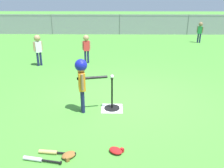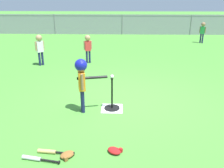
# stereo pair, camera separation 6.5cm
# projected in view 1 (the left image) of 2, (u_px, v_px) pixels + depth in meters

# --- Properties ---
(ground_plane) EXTENTS (60.00, 60.00, 0.00)m
(ground_plane) POSITION_uv_depth(u_px,v_px,m) (126.00, 100.00, 5.41)
(ground_plane) COLOR #478C33
(home_plate) EXTENTS (0.44, 0.44, 0.01)m
(home_plate) POSITION_uv_depth(u_px,v_px,m) (112.00, 108.00, 5.01)
(home_plate) COLOR white
(home_plate) RESTS_ON ground_plane
(batting_tee) EXTENTS (0.32, 0.32, 0.67)m
(batting_tee) POSITION_uv_depth(u_px,v_px,m) (112.00, 104.00, 4.97)
(batting_tee) COLOR black
(batting_tee) RESTS_ON ground_plane
(baseball_on_tee) EXTENTS (0.07, 0.07, 0.07)m
(baseball_on_tee) POSITION_uv_depth(u_px,v_px,m) (112.00, 76.00, 4.76)
(baseball_on_tee) COLOR white
(baseball_on_tee) RESTS_ON batting_tee
(batter_child) EXTENTS (0.62, 0.31, 1.10)m
(batter_child) POSITION_uv_depth(u_px,v_px,m) (82.00, 75.00, 4.61)
(batter_child) COLOR #191E4C
(batter_child) RESTS_ON ground_plane
(fielder_deep_center) EXTENTS (0.28, 0.19, 0.97)m
(fielder_deep_center) POSITION_uv_depth(u_px,v_px,m) (86.00, 45.00, 8.11)
(fielder_deep_center) COLOR #191E4C
(fielder_deep_center) RESTS_ON ground_plane
(fielder_near_right) EXTENTS (0.26, 0.20, 1.00)m
(fielder_near_right) POSITION_uv_depth(u_px,v_px,m) (200.00, 30.00, 11.57)
(fielder_near_right) COLOR #191E4C
(fielder_near_right) RESTS_ON ground_plane
(fielder_deep_left) EXTENTS (0.25, 0.22, 1.02)m
(fielder_deep_left) POSITION_uv_depth(u_px,v_px,m) (38.00, 46.00, 7.79)
(fielder_deep_left) COLOR #191E4C
(fielder_deep_left) RESTS_ON ground_plane
(spare_bat_silver) EXTENTS (0.58, 0.16, 0.06)m
(spare_bat_silver) POSITION_uv_depth(u_px,v_px,m) (37.00, 159.00, 3.42)
(spare_bat_silver) COLOR silver
(spare_bat_silver) RESTS_ON ground_plane
(spare_bat_wood) EXTENTS (0.57, 0.11, 0.06)m
(spare_bat_wood) POSITION_uv_depth(u_px,v_px,m) (52.00, 152.00, 3.57)
(spare_bat_wood) COLOR #DBB266
(spare_bat_wood) RESTS_ON ground_plane
(glove_by_plate) EXTENTS (0.27, 0.26, 0.07)m
(glove_by_plate) POSITION_uv_depth(u_px,v_px,m) (116.00, 151.00, 3.60)
(glove_by_plate) COLOR #B21919
(glove_by_plate) RESTS_ON ground_plane
(glove_near_bats) EXTENTS (0.27, 0.27, 0.07)m
(glove_near_bats) POSITION_uv_depth(u_px,v_px,m) (69.00, 155.00, 3.50)
(glove_near_bats) COLOR brown
(glove_near_bats) RESTS_ON ground_plane
(outfield_fence) EXTENTS (16.06, 0.06, 1.15)m
(outfield_fence) POSITION_uv_depth(u_px,v_px,m) (120.00, 24.00, 14.02)
(outfield_fence) COLOR slate
(outfield_fence) RESTS_ON ground_plane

